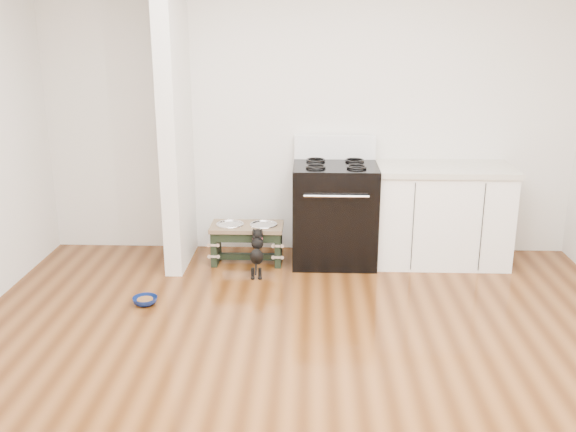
# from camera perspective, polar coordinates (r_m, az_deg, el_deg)

# --- Properties ---
(ground) EXTENTS (5.00, 5.00, 0.00)m
(ground) POSITION_cam_1_polar(r_m,az_deg,el_deg) (4.13, 1.41, -14.59)
(ground) COLOR #47240C
(ground) RESTS_ON ground
(room_shell) EXTENTS (5.00, 5.00, 5.00)m
(room_shell) POSITION_cam_1_polar(r_m,az_deg,el_deg) (3.56, 1.59, 8.24)
(room_shell) COLOR silver
(room_shell) RESTS_ON ground
(partition_wall) EXTENTS (0.15, 0.80, 2.70)m
(partition_wall) POSITION_cam_1_polar(r_m,az_deg,el_deg) (5.81, -9.99, 8.65)
(partition_wall) COLOR silver
(partition_wall) RESTS_ON ground
(oven_range) EXTENTS (0.76, 0.69, 1.14)m
(oven_range) POSITION_cam_1_polar(r_m,az_deg,el_deg) (5.93, 4.16, 0.39)
(oven_range) COLOR black
(oven_range) RESTS_ON ground
(cabinet_run) EXTENTS (1.24, 0.64, 0.91)m
(cabinet_run) POSITION_cam_1_polar(r_m,az_deg,el_deg) (6.07, 13.45, 0.10)
(cabinet_run) COLOR white
(cabinet_run) RESTS_ON ground
(dog_feeder) EXTENTS (0.67, 0.36, 0.38)m
(dog_feeder) POSITION_cam_1_polar(r_m,az_deg,el_deg) (5.94, -3.67, -1.77)
(dog_feeder) COLOR black
(dog_feeder) RESTS_ON ground
(puppy) EXTENTS (0.12, 0.34, 0.41)m
(puppy) POSITION_cam_1_polar(r_m,az_deg,el_deg) (5.65, -2.77, -3.14)
(puppy) COLOR black
(puppy) RESTS_ON ground
(floor_bowl) EXTENTS (0.23, 0.23, 0.06)m
(floor_bowl) POSITION_cam_1_polar(r_m,az_deg,el_deg) (5.26, -12.59, -7.37)
(floor_bowl) COLOR navy
(floor_bowl) RESTS_ON ground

